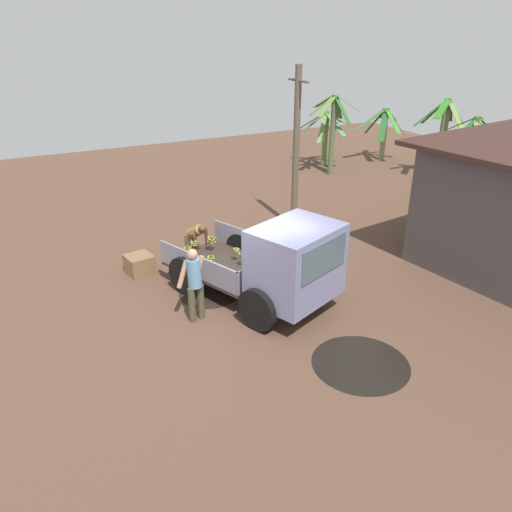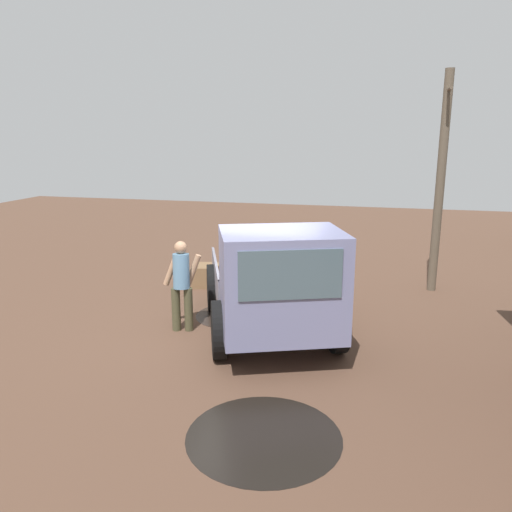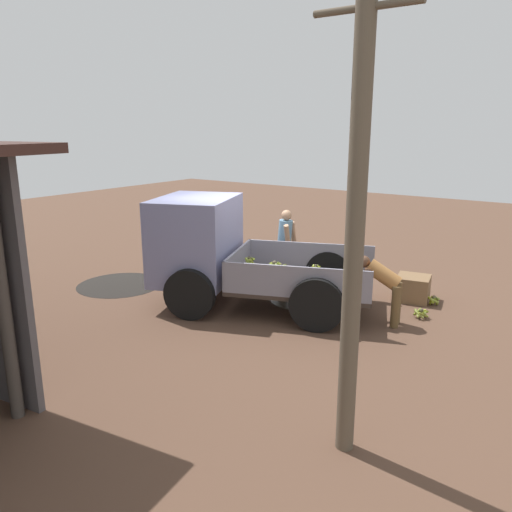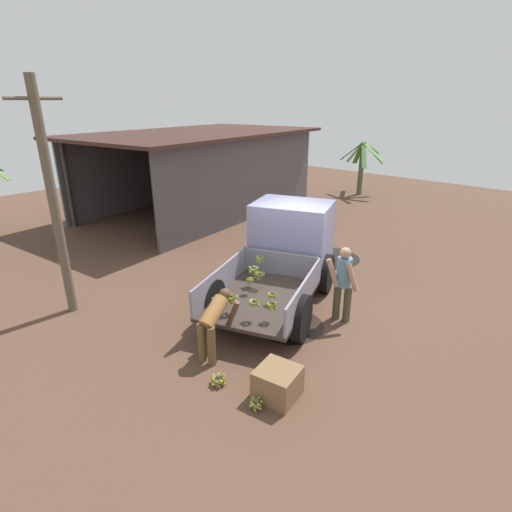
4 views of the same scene
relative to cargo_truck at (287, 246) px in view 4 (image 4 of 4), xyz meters
The scene contains 12 objects.
ground 1.36m from the cargo_truck, 124.96° to the right, with size 36.00×36.00×0.00m, color brown.
mud_patch_0 2.19m from the cargo_truck, 139.08° to the right, with size 1.51×1.51×0.01m, color #2D231D.
mud_patch_1 2.83m from the cargo_truck, ahead, with size 1.93×1.93×0.01m, color black.
cargo_truck is the anchor object (origin of this frame).
warehouse_shed 8.87m from the cargo_truck, 62.03° to the left, with size 11.22×7.45×3.35m.
utility_pole 5.35m from the cargo_truck, 145.72° to the left, with size 1.07×0.20×5.03m.
banana_palm_4 12.04m from the cargo_truck, 20.25° to the left, with size 2.70×2.43×2.63m.
person_foreground_visitor 1.98m from the cargo_truck, 103.71° to the right, with size 0.47×0.74×1.72m.
person_worker_loading 3.36m from the cargo_truck, 164.94° to the right, with size 0.83×0.62×1.25m.
banana_bunch_on_ground_0 4.56m from the cargo_truck, 147.27° to the right, with size 0.25×0.25×0.20m.
banana_bunch_on_ground_1 4.18m from the cargo_truck, 157.72° to the right, with size 0.29×0.28×0.19m.
wooden_crate_0 4.19m from the cargo_truck, 143.19° to the right, with size 0.65×0.65×0.52m, color brown.
Camera 4 is at (-6.98, -5.18, 4.53)m, focal length 28.00 mm.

